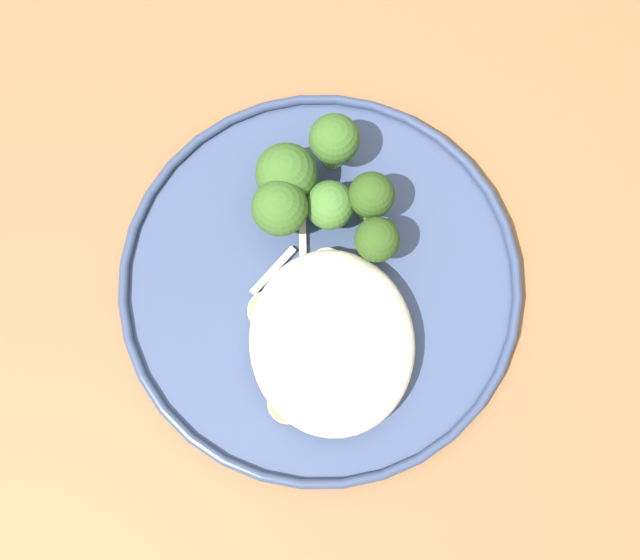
# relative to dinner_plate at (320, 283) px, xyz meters

# --- Properties ---
(ground) EXTENTS (6.00, 6.00, 0.00)m
(ground) POSITION_rel_dinner_plate_xyz_m (-0.03, -0.02, -0.75)
(ground) COLOR #47423D
(wooden_dining_table) EXTENTS (1.40, 1.00, 0.74)m
(wooden_dining_table) POSITION_rel_dinner_plate_xyz_m (-0.03, -0.02, -0.09)
(wooden_dining_table) COLOR brown
(wooden_dining_table) RESTS_ON ground
(dinner_plate) EXTENTS (0.29, 0.29, 0.02)m
(dinner_plate) POSITION_rel_dinner_plate_xyz_m (0.00, 0.00, 0.00)
(dinner_plate) COLOR #38476B
(dinner_plate) RESTS_ON wooden_dining_table
(noodle_bed) EXTENTS (0.13, 0.11, 0.04)m
(noodle_bed) POSITION_rel_dinner_plate_xyz_m (0.05, 0.00, 0.02)
(noodle_bed) COLOR beige
(noodle_bed) RESTS_ON dinner_plate
(seared_scallop_tilted_round) EXTENTS (0.03, 0.03, 0.02)m
(seared_scallop_tilted_round) POSITION_rel_dinner_plate_xyz_m (0.02, -0.04, 0.01)
(seared_scallop_tilted_round) COLOR #E5C689
(seared_scallop_tilted_round) RESTS_ON dinner_plate
(seared_scallop_large_seared) EXTENTS (0.02, 0.02, 0.02)m
(seared_scallop_large_seared) POSITION_rel_dinner_plate_xyz_m (0.03, 0.03, 0.01)
(seared_scallop_large_seared) COLOR beige
(seared_scallop_large_seared) RESTS_ON dinner_plate
(seared_scallop_rear_pale) EXTENTS (0.03, 0.03, 0.02)m
(seared_scallop_rear_pale) POSITION_rel_dinner_plate_xyz_m (-0.01, 0.01, 0.01)
(seared_scallop_rear_pale) COLOR beige
(seared_scallop_rear_pale) RESTS_ON dinner_plate
(seared_scallop_tiny_bay) EXTENTS (0.03, 0.03, 0.01)m
(seared_scallop_tiny_bay) POSITION_rel_dinner_plate_xyz_m (0.08, -0.03, 0.01)
(seared_scallop_tiny_bay) COLOR #DBB77A
(seared_scallop_tiny_bay) RESTS_ON dinner_plate
(seared_scallop_on_noodles) EXTENTS (0.03, 0.03, 0.01)m
(seared_scallop_on_noodles) POSITION_rel_dinner_plate_xyz_m (0.02, -0.00, 0.01)
(seared_scallop_on_noodles) COLOR #E5C689
(seared_scallop_on_noodles) RESTS_ON dinner_plate
(broccoli_floret_front_edge) EXTENTS (0.03, 0.03, 0.05)m
(broccoli_floret_front_edge) POSITION_rel_dinner_plate_xyz_m (-0.02, 0.04, 0.04)
(broccoli_floret_front_edge) COLOR #7A994C
(broccoli_floret_front_edge) RESTS_ON dinner_plate
(broccoli_floret_tall_stalk) EXTENTS (0.04, 0.04, 0.06)m
(broccoli_floret_tall_stalk) POSITION_rel_dinner_plate_xyz_m (-0.05, -0.02, 0.04)
(broccoli_floret_tall_stalk) COLOR #89A356
(broccoli_floret_tall_stalk) RESTS_ON dinner_plate
(broccoli_floret_rear_charred) EXTENTS (0.04, 0.04, 0.06)m
(broccoli_floret_rear_charred) POSITION_rel_dinner_plate_xyz_m (-0.07, -0.02, 0.04)
(broccoli_floret_rear_charred) COLOR #89A356
(broccoli_floret_rear_charred) RESTS_ON dinner_plate
(broccoli_floret_right_tilted) EXTENTS (0.03, 0.03, 0.06)m
(broccoli_floret_right_tilted) POSITION_rel_dinner_plate_xyz_m (-0.05, 0.04, 0.04)
(broccoli_floret_right_tilted) COLOR #7A994C
(broccoli_floret_right_tilted) RESTS_ON dinner_plate
(broccoli_floret_split_head) EXTENTS (0.03, 0.03, 0.05)m
(broccoli_floret_split_head) POSITION_rel_dinner_plate_xyz_m (-0.05, 0.01, 0.03)
(broccoli_floret_split_head) COLOR #89A356
(broccoli_floret_split_head) RESTS_ON dinner_plate
(broccoli_floret_small_sprig) EXTENTS (0.04, 0.04, 0.06)m
(broccoli_floret_small_sprig) POSITION_rel_dinner_plate_xyz_m (-0.09, 0.02, 0.04)
(broccoli_floret_small_sprig) COLOR #89A356
(broccoli_floret_small_sprig) RESTS_ON dinner_plate
(onion_sliver_pale_crescent) EXTENTS (0.03, 0.04, 0.00)m
(onion_sliver_pale_crescent) POSITION_rel_dinner_plate_xyz_m (-0.01, -0.03, 0.01)
(onion_sliver_pale_crescent) COLOR silver
(onion_sliver_pale_crescent) RESTS_ON dinner_plate
(onion_sliver_long_sliver) EXTENTS (0.04, 0.01, 0.00)m
(onion_sliver_long_sliver) POSITION_rel_dinner_plate_xyz_m (-0.03, -0.01, 0.01)
(onion_sliver_long_sliver) COLOR silver
(onion_sliver_long_sliver) RESTS_ON dinner_plate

